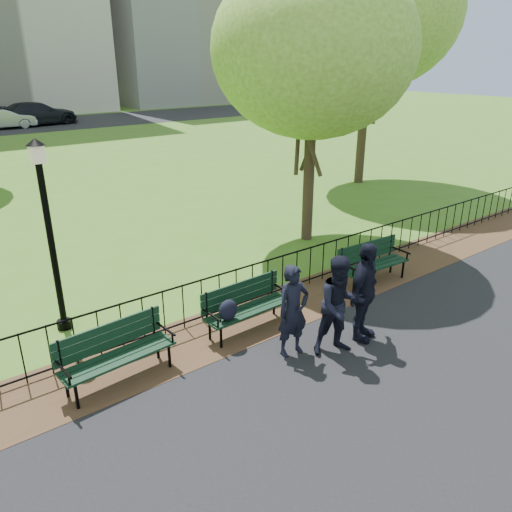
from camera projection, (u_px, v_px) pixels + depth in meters
ground at (313, 350)px, 8.67m from camera, size 120.00×120.00×0.00m
asphalt_path at (503, 468)px, 6.17m from camera, size 60.00×9.20×0.01m
dirt_strip at (260, 316)px, 9.77m from camera, size 60.00×1.60×0.01m
iron_fence at (244, 285)px, 9.96m from camera, size 24.06×0.06×1.00m
park_bench_main at (240, 304)px, 8.97m from camera, size 1.76×0.58×0.99m
park_bench_left_a at (115, 347)px, 7.67m from camera, size 1.83×0.68×1.02m
park_bench_right_a at (371, 258)px, 11.07m from camera, size 1.80×0.66×1.00m
lamppost at (50, 231)px, 8.66m from camera, size 0.32×0.32×3.51m
tree_near_e at (314, 50)px, 12.14m from camera, size 5.06×5.06×7.05m
tree_mid_e at (371, 12)px, 17.93m from camera, size 6.44×6.44×8.98m
person_left at (293, 311)px, 8.27m from camera, size 0.63×0.46×1.61m
person_mid at (340, 306)px, 8.29m from camera, size 0.95×0.70×1.75m
person_right at (364, 292)px, 8.68m from camera, size 1.15×0.78×1.82m
sedan_silver at (4, 119)px, 34.74m from camera, size 4.15×1.54×1.36m
sedan_dark at (37, 114)px, 36.62m from camera, size 6.00×3.11×1.66m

